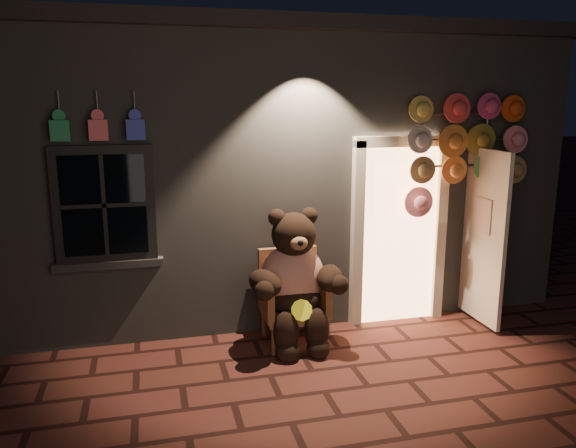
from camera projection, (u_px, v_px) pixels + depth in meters
name	position (u px, v px, depth m)	size (l,w,h in m)	color
ground	(325.00, 392.00, 5.09)	(60.00, 60.00, 0.00)	#52261F
shop_building	(246.00, 157.00, 8.49)	(7.30, 5.95, 3.51)	slate
wicker_armchair	(292.00, 296.00, 6.10)	(0.69, 0.62, 1.00)	brown
teddy_bear	(295.00, 281.00, 5.93)	(1.11, 0.85, 1.52)	red
hat_rack	(466.00, 147.00, 6.33)	(1.50, 0.22, 2.65)	#59595E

